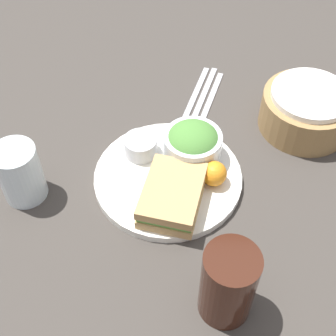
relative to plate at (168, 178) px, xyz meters
name	(u,v)px	position (x,y,z in m)	size (l,w,h in m)	color
ground_plane	(168,180)	(0.00, 0.00, -0.01)	(4.00, 4.00, 0.00)	#3D3833
plate	(168,178)	(0.00, 0.00, 0.00)	(0.27, 0.27, 0.02)	white
sandwich	(172,195)	(0.06, 0.01, 0.03)	(0.15, 0.12, 0.04)	tan
salad_bowl	(193,144)	(-0.05, 0.04, 0.04)	(0.11, 0.11, 0.07)	white
dressing_cup	(141,146)	(-0.05, -0.05, 0.03)	(0.06, 0.06, 0.04)	#B7B7BC
orange_wedge	(214,174)	(0.01, 0.08, 0.03)	(0.05, 0.05, 0.05)	orange
drink_glass	(228,284)	(0.24, 0.09, 0.06)	(0.08, 0.08, 0.14)	#38190F
bread_basket	(307,110)	(-0.15, 0.27, 0.04)	(0.18, 0.18, 0.09)	#997547
fork	(196,93)	(-0.25, 0.05, -0.01)	(0.18, 0.01, 0.01)	#B2B2B7
knife	(204,94)	(-0.24, 0.07, -0.01)	(0.19, 0.01, 0.01)	#B2B2B7
spoon	(212,96)	(-0.24, 0.09, -0.01)	(0.17, 0.01, 0.01)	#B2B2B7
water_glass	(20,173)	(0.04, -0.26, 0.05)	(0.08, 0.08, 0.11)	silver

